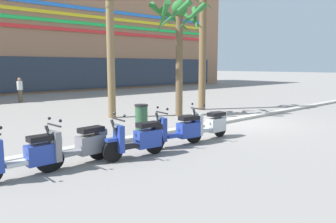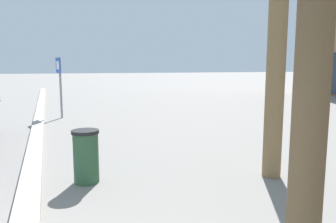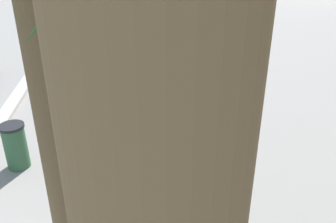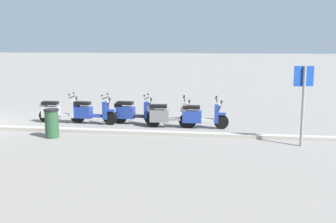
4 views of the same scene
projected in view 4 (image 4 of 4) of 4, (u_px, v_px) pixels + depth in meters
scooter_blue_far_back at (200, 116)px, 15.02m from camera, size 1.80×0.56×1.17m
scooter_grey_mid_front at (167, 115)px, 15.16m from camera, size 1.84×0.56×1.17m
scooter_blue_gap_after_mid at (132, 112)px, 15.78m from camera, size 1.76×0.56×1.17m
scooter_blue_mid_centre at (90, 112)px, 15.87m from camera, size 1.86×0.60×1.17m
scooter_silver_second_in_line at (58, 111)px, 16.08m from camera, size 1.80×0.56×1.17m
crossing_sign at (303, 96)px, 12.30m from camera, size 0.59×0.18×2.40m
litter_bin at (52, 123)px, 13.55m from camera, size 0.48×0.48×0.95m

